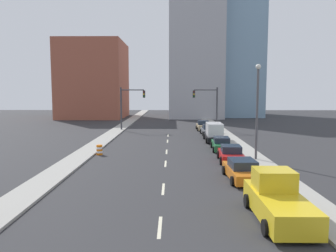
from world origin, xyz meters
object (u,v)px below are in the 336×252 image
Objects in this scene: sedan_orange at (242,170)px; sedan_green at (221,144)px; sedan_red at (231,154)px; traffic_signal_right at (210,103)px; pickup_truck_yellow at (278,200)px; traffic_signal_left at (128,103)px; sedan_gray at (209,130)px; street_lamp at (257,105)px; box_truck_black at (214,133)px; traffic_barrel at (99,150)px; sedan_tan at (203,126)px.

sedan_orange reaches higher than sedan_green.
sedan_orange is 1.09× the size of sedan_red.
traffic_signal_right is 1.22× the size of pickup_truck_yellow.
sedan_green is (11.88, -17.04, -3.62)m from traffic_signal_left.
traffic_signal_left and traffic_signal_right have the same top height.
sedan_orange is 23.24m from sedan_gray.
street_lamp is 1.44× the size of box_truck_black.
box_truck_black is (0.13, 24.25, 0.15)m from pickup_truck_yellow.
sedan_red is at bearing -92.07° from traffic_signal_right.
traffic_signal_left is 25.72m from sedan_red.
pickup_truck_yellow is at bearing -87.89° from sedan_green.
traffic_barrel is at bearing 169.75° from street_lamp.
traffic_signal_right is at bearing 86.72° from box_truck_black.
sedan_red is (11.87, -22.53, -3.60)m from traffic_signal_left.
traffic_signal_left reaches higher than sedan_orange.
sedan_green is 1.07× the size of sedan_gray.
street_lamp is 1.92× the size of sedan_red.
pickup_truck_yellow is 1.15× the size of sedan_orange.
box_truck_black is 1.35× the size of sedan_tan.
pickup_truck_yellow reaches higher than sedan_tan.
traffic_signal_right reaches higher than sedan_tan.
sedan_red is at bearing 85.51° from sedan_orange.
sedan_orange is 0.82× the size of box_truck_black.
traffic_signal_right is at bearing 57.03° from traffic_barrel.
sedan_orange is at bearing 91.24° from pickup_truck_yellow.
traffic_signal_right is 17.44m from sedan_green.
sedan_tan is at bearing 88.04° from sedan_orange.
sedan_tan reaches higher than traffic_barrel.
pickup_truck_yellow is at bearing -91.48° from traffic_signal_right.
street_lamp is 4.73m from sedan_red.
sedan_gray reaches higher than traffic_barrel.
sedan_tan is at bearing 2.44° from traffic_signal_left.
sedan_orange is at bearing -88.96° from sedan_green.
box_truck_black is (11.98, 8.66, 0.57)m from traffic_barrel.
sedan_green is 17.54m from sedan_tan.
sedan_gray is at bearing -23.16° from traffic_signal_left.
pickup_truck_yellow is at bearing -90.45° from sedan_orange.
traffic_signal_left is 30.83m from sedan_orange.
sedan_gray is at bearing 50.56° from traffic_barrel.
sedan_orange is 5.81m from sedan_red.
sedan_gray is at bearing -98.61° from traffic_signal_right.
traffic_signal_left is 0.80× the size of street_lamp.
traffic_barrel is 0.22× the size of sedan_tan.
sedan_orange is at bearing -36.54° from traffic_barrel.
sedan_tan is at bearing 96.10° from street_lamp.
traffic_signal_right is 1.15× the size of box_truck_black.
traffic_signal_right is 23.75m from traffic_barrel.
street_lamp is 7.79m from sedan_orange.
sedan_red is at bearing 89.40° from pickup_truck_yellow.
traffic_barrel is (-12.76, -19.68, -3.76)m from traffic_signal_right.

